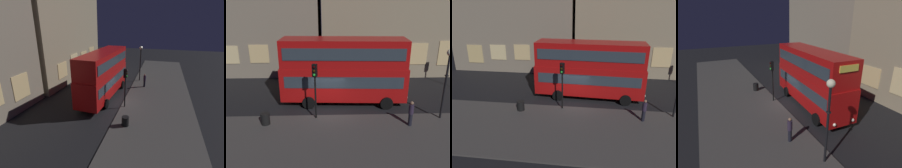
{
  "view_description": "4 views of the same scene",
  "coord_description": "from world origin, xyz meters",
  "views": [
    {
      "loc": [
        -16.76,
        -4.31,
        8.36
      ],
      "look_at": [
        -0.31,
        0.42,
        2.21
      ],
      "focal_mm": 28.41,
      "sensor_mm": 36.0,
      "label": 1
    },
    {
      "loc": [
        0.15,
        -16.28,
        8.22
      ],
      "look_at": [
        0.71,
        -0.07,
        2.29
      ],
      "focal_mm": 38.43,
      "sensor_mm": 36.0,
      "label": 2
    },
    {
      "loc": [
        1.41,
        -17.48,
        8.61
      ],
      "look_at": [
        -0.86,
        -0.08,
        1.93
      ],
      "focal_mm": 35.19,
      "sensor_mm": 36.0,
      "label": 3
    },
    {
      "loc": [
        14.33,
        -6.73,
        7.8
      ],
      "look_at": [
        -0.53,
        0.6,
        1.69
      ],
      "focal_mm": 28.91,
      "sensor_mm": 36.0,
      "label": 4
    }
  ],
  "objects": [
    {
      "name": "street_lamp",
      "position": [
        7.92,
        -1.37,
        3.58
      ],
      "size": [
        0.44,
        0.44,
        4.93
      ],
      "color": "black",
      "rests_on": "sidewalk_slab"
    },
    {
      "name": "litter_bin",
      "position": [
        -4.23,
        -1.84,
        0.52
      ],
      "size": [
        0.6,
        0.6,
        0.81
      ],
      "primitive_type": "cylinder",
      "color": "black",
      "rests_on": "sidewalk_slab"
    },
    {
      "name": "double_decker_bus",
      "position": [
        1.23,
        1.81,
        2.93
      ],
      "size": [
        10.0,
        3.15,
        5.24
      ],
      "rotation": [
        0.0,
        0.0,
        -0.05
      ],
      "color": "#B20F0F",
      "rests_on": "ground"
    },
    {
      "name": "traffic_light_near_kerb",
      "position": [
        -0.88,
        -1.08,
        2.95
      ],
      "size": [
        0.37,
        0.39,
        3.94
      ],
      "rotation": [
        0.0,
        0.0,
        -0.26
      ],
      "color": "black",
      "rests_on": "sidewalk_slab"
    },
    {
      "name": "building_with_clock",
      "position": [
        -8.72,
        13.14,
        8.66
      ],
      "size": [
        15.42,
        9.93,
        17.32
      ],
      "color": "gray",
      "rests_on": "ground"
    },
    {
      "name": "ground_plane",
      "position": [
        0.0,
        0.0,
        0.0
      ],
      "size": [
        80.0,
        80.0,
        0.0
      ],
      "primitive_type": "plane",
      "color": "black"
    },
    {
      "name": "pedestrian",
      "position": [
        5.43,
        -2.35,
        1.02
      ],
      "size": [
        0.32,
        0.32,
        1.74
      ],
      "rotation": [
        0.0,
        0.0,
        3.82
      ],
      "color": "black",
      "rests_on": "sidewalk_slab"
    },
    {
      "name": "sidewalk_slab",
      "position": [
        0.0,
        -4.23,
        0.06
      ],
      "size": [
        44.0,
        7.09,
        0.12
      ],
      "primitive_type": "cube",
      "color": "#423F3D",
      "rests_on": "ground"
    }
  ]
}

